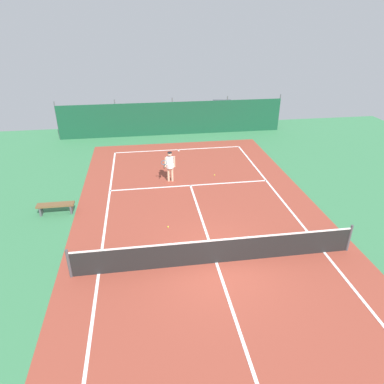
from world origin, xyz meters
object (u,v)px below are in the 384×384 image
Objects in this scene: courtside_bench at (56,206)px; tennis_net at (217,251)px; tennis_ball_midcourt at (168,227)px; parked_car at (223,112)px; tennis_ball_near_player at (214,175)px; tennis_player at (170,165)px.

tennis_net is at bearing -35.23° from courtside_bench.
tennis_ball_midcourt is 16.48m from parked_car.
parked_car is at bearing 69.11° from tennis_ball_midcourt.
parked_car is at bearing 51.65° from courtside_bench.
tennis_net is at bearing -101.38° from tennis_ball_near_player.
tennis_ball_near_player is 0.04× the size of courtside_bench.
tennis_player is at bearing 97.85° from tennis_net.
parked_car reaches higher than tennis_net.
courtside_bench is (-10.67, -13.49, -0.46)m from parked_car.
tennis_ball_midcourt is at bearing -121.52° from tennis_ball_near_player.
tennis_net is 18.47m from parked_car.
tennis_net is 6.17× the size of tennis_player.
tennis_player is at bearing -171.31° from tennis_ball_near_player.
tennis_net is 153.33× the size of tennis_ball_near_player.
tennis_player reaches higher than tennis_net.
parked_car is (5.34, 10.85, -0.12)m from tennis_player.
tennis_ball_midcourt is 0.04× the size of courtside_bench.
tennis_net reaches higher than tennis_ball_midcourt.
tennis_player is 1.03× the size of courtside_bench.
tennis_ball_midcourt is 5.17m from courtside_bench.
tennis_player is at bearing 83.36° from tennis_ball_midcourt.
tennis_player reaches higher than tennis_ball_near_player.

